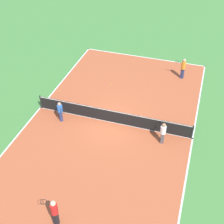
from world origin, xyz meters
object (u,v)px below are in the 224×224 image
player_near_blue (60,111)px  player_center_orange (183,67)px  tennis_ball_midcourt (111,84)px  player_coach_red (54,211)px  player_near_white (163,132)px  tennis_ball_near_net (60,91)px  tennis_ball_left_sideline (165,72)px  tennis_net (112,116)px

player_near_blue → player_center_orange: 10.88m
player_near_blue → tennis_ball_midcourt: player_near_blue is taller
player_near_blue → player_coach_red: 8.01m
player_near_white → tennis_ball_midcourt: bearing=30.1°
tennis_ball_near_net → tennis_ball_left_sideline: 9.11m
tennis_net → player_center_orange: (-3.79, -7.23, 0.49)m
player_near_blue → tennis_ball_midcourt: 5.76m
player_center_orange → tennis_ball_midcourt: bearing=43.9°
player_coach_red → tennis_ball_near_net: (4.79, -10.56, -1.00)m
tennis_net → tennis_ball_midcourt: 4.73m
tennis_net → player_near_white: 3.78m
tennis_ball_left_sideline → player_center_orange: bearing=162.9°
player_coach_red → player_near_white: 8.30m
player_center_orange → player_near_white: player_center_orange is taller
player_near_white → tennis_ball_left_sideline: player_near_white is taller
player_coach_red → tennis_ball_left_sideline: player_coach_red is taller
tennis_ball_midcourt → tennis_ball_near_net: size_ratio=1.00×
tennis_ball_midcourt → player_center_orange: bearing=-152.4°
player_center_orange → tennis_ball_near_net: player_center_orange is taller
tennis_net → player_near_blue: 3.54m
tennis_net → player_coach_red: player_coach_red is taller
player_center_orange → player_near_white: 8.17m
tennis_ball_near_net → player_near_blue: bearing=116.9°
player_center_orange → tennis_ball_midcourt: (5.30, 2.77, -0.99)m
player_near_white → tennis_ball_near_net: bearing=56.0°
player_coach_red → tennis_ball_midcourt: player_coach_red is taller
player_near_blue → player_near_white: bearing=47.5°
player_near_white → tennis_ball_midcourt: player_near_white is taller
player_coach_red → player_near_white: size_ratio=1.14×
player_center_orange → player_coach_red: player_coach_red is taller
tennis_net → player_near_blue: (3.41, 0.92, 0.34)m
player_coach_red → tennis_net: bearing=-81.1°
tennis_net → tennis_ball_near_net: (5.03, -2.29, -0.50)m
player_near_blue → player_coach_red: size_ratio=0.86×
tennis_net → player_near_blue: player_near_blue is taller
tennis_net → player_center_orange: size_ratio=6.15×
player_near_white → tennis_ball_near_net: (8.68, -3.22, -0.85)m
player_coach_red → tennis_ball_left_sideline: bearing=-88.5°
tennis_net → player_near_white: size_ratio=6.99×
player_center_orange → tennis_ball_left_sideline: 1.85m
player_coach_red → tennis_ball_midcourt: bearing=-73.7°
player_near_blue → tennis_ball_midcourt: (-1.90, -5.38, -0.84)m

